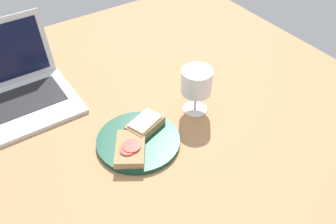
{
  "coord_description": "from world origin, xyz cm",
  "views": [
    {
      "loc": [
        -38.07,
        -65.13,
        74.78
      ],
      "look_at": [
        3.76,
        -2.79,
        8.0
      ],
      "focal_mm": 40.0,
      "sensor_mm": 36.0,
      "label": 1
    }
  ],
  "objects_px": {
    "sandwich_with_cheese": "(145,124)",
    "sandwich_with_tomato": "(130,149)",
    "laptop": "(9,89)",
    "wine_glass": "(197,83)",
    "plate": "(138,141)"
  },
  "relations": [
    {
      "from": "sandwich_with_cheese",
      "to": "sandwich_with_tomato",
      "type": "distance_m",
      "value": 0.09
    },
    {
      "from": "sandwich_with_cheese",
      "to": "laptop",
      "type": "xyz_separation_m",
      "value": [
        -0.26,
        0.33,
        0.02
      ]
    },
    {
      "from": "wine_glass",
      "to": "plate",
      "type": "bearing_deg",
      "value": -173.48
    },
    {
      "from": "sandwich_with_tomato",
      "to": "laptop",
      "type": "relative_size",
      "value": 0.41
    },
    {
      "from": "wine_glass",
      "to": "laptop",
      "type": "xyz_separation_m",
      "value": [
        -0.43,
        0.34,
        -0.05
      ]
    },
    {
      "from": "sandwich_with_tomato",
      "to": "sandwich_with_cheese",
      "type": "bearing_deg",
      "value": 35.04
    },
    {
      "from": "wine_glass",
      "to": "laptop",
      "type": "relative_size",
      "value": 0.41
    },
    {
      "from": "sandwich_with_cheese",
      "to": "wine_glass",
      "type": "relative_size",
      "value": 0.82
    },
    {
      "from": "plate",
      "to": "wine_glass",
      "type": "xyz_separation_m",
      "value": [
        0.2,
        0.02,
        0.09
      ]
    },
    {
      "from": "laptop",
      "to": "plate",
      "type": "bearing_deg",
      "value": -58.08
    },
    {
      "from": "plate",
      "to": "laptop",
      "type": "height_order",
      "value": "laptop"
    },
    {
      "from": "sandwich_with_tomato",
      "to": "laptop",
      "type": "height_order",
      "value": "laptop"
    },
    {
      "from": "plate",
      "to": "sandwich_with_tomato",
      "type": "height_order",
      "value": "sandwich_with_tomato"
    },
    {
      "from": "wine_glass",
      "to": "laptop",
      "type": "bearing_deg",
      "value": 141.88
    },
    {
      "from": "sandwich_with_tomato",
      "to": "wine_glass",
      "type": "xyz_separation_m",
      "value": [
        0.24,
        0.05,
        0.07
      ]
    }
  ]
}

